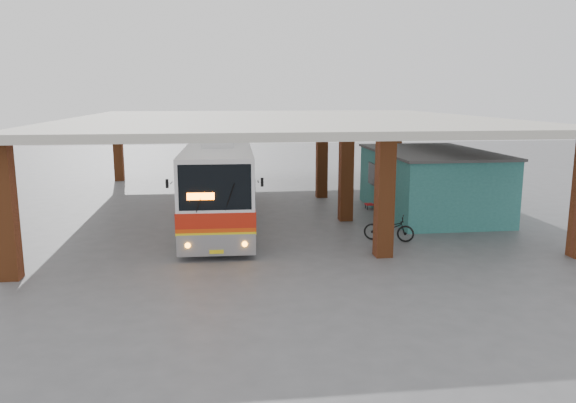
# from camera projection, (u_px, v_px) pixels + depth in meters

# --- Properties ---
(ground) EXTENTS (90.00, 90.00, 0.00)m
(ground) POSITION_uv_depth(u_px,v_px,m) (290.00, 238.00, 23.00)
(ground) COLOR #515154
(ground) RESTS_ON ground
(brick_columns) EXTENTS (20.10, 21.60, 4.35)m
(brick_columns) POSITION_uv_depth(u_px,v_px,m) (306.00, 169.00, 27.64)
(brick_columns) COLOR brown
(brick_columns) RESTS_ON ground
(canopy_roof) EXTENTS (21.00, 23.00, 0.30)m
(canopy_roof) POSITION_uv_depth(u_px,v_px,m) (283.00, 120.00, 28.54)
(canopy_roof) COLOR beige
(canopy_roof) RESTS_ON brick_columns
(shop_building) EXTENTS (5.20, 8.20, 3.11)m
(shop_building) POSITION_uv_depth(u_px,v_px,m) (431.00, 182.00, 27.54)
(shop_building) COLOR #2B6D68
(shop_building) RESTS_ON ground
(coach_bus) EXTENTS (3.22, 13.39, 3.88)m
(coach_bus) POSITION_uv_depth(u_px,v_px,m) (220.00, 180.00, 25.76)
(coach_bus) COLOR white
(coach_bus) RESTS_ON ground
(motorcycle) EXTENTS (2.12, 1.41, 1.05)m
(motorcycle) POSITION_uv_depth(u_px,v_px,m) (389.00, 228.00, 22.46)
(motorcycle) COLOR black
(motorcycle) RESTS_ON ground
(pedestrian) EXTENTS (0.67, 0.60, 1.54)m
(pedestrian) POSITION_uv_depth(u_px,v_px,m) (382.00, 230.00, 21.14)
(pedestrian) COLOR red
(pedestrian) RESTS_ON ground
(red_chair) EXTENTS (0.45, 0.45, 0.86)m
(red_chair) POSITION_uv_depth(u_px,v_px,m) (372.00, 201.00, 28.76)
(red_chair) COLOR red
(red_chair) RESTS_ON ground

